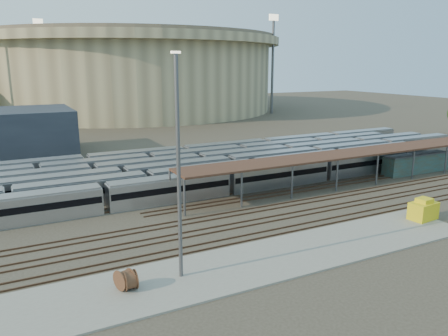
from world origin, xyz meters
name	(u,v)px	position (x,y,z in m)	size (l,w,h in m)	color
ground	(242,210)	(0.00, 0.00, 0.00)	(420.00, 420.00, 0.00)	#383026
apron	(272,259)	(-5.00, -15.00, 0.10)	(50.00, 9.00, 0.20)	gray
subway_trains	(190,169)	(-0.08, 18.50, 1.80)	(128.19, 23.90, 3.60)	#ACACB1
inspection_shed	(347,155)	(22.00, 4.00, 4.98)	(60.30, 6.00, 5.30)	#504F54
empty_tracks	(262,221)	(0.00, -5.00, 0.09)	(170.00, 9.62, 0.18)	#4C3323
stadium	(134,71)	(25.00, 140.00, 16.47)	(124.00, 124.00, 32.50)	tan
floodlight_2	(273,61)	(70.00, 100.00, 20.65)	(4.00, 1.00, 38.40)	#504F54
floodlight_3	(42,62)	(-10.00, 160.00, 20.65)	(4.00, 1.00, 38.40)	#504F54
teal_boxcar	(416,164)	(38.97, 4.00, 1.67)	(14.35, 2.77, 3.35)	#215053
cable_reel_west	(130,280)	(-19.65, -14.73, 1.09)	(1.77, 1.77, 0.98)	brown
cable_reel_east	(125,280)	(-20.03, -14.54, 1.14)	(1.87, 1.87, 1.04)	brown
yard_light_pole	(179,169)	(-14.74, -14.43, 10.47)	(0.81, 0.36, 20.38)	#504F54
yellow_equipment	(423,211)	(18.50, -14.11, 1.31)	(3.56, 2.23, 2.23)	gold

